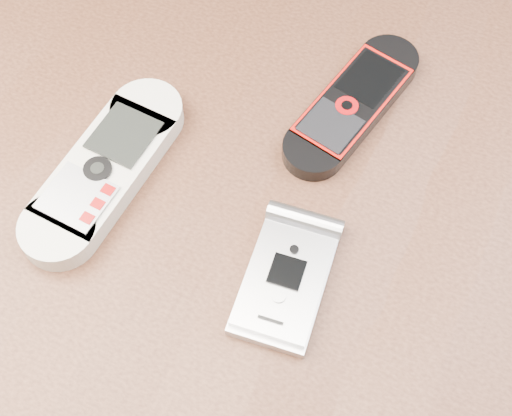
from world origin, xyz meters
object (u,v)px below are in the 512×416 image
object	(u,v)px
table	(251,271)
nokia_white	(105,169)
motorola_razr	(285,280)
nokia_black_red	(352,104)

from	to	relation	value
table	nokia_white	distance (m)	0.16
motorola_razr	nokia_black_red	bearing A→B (deg)	87.71
table	nokia_black_red	world-z (taller)	nokia_black_red
nokia_white	motorola_razr	distance (m)	0.16
nokia_black_red	table	bearing A→B (deg)	-94.10
nokia_black_red	motorola_razr	size ratio (longest dim) A/B	1.46
motorola_razr	nokia_white	bearing A→B (deg)	164.46
table	motorola_razr	xyz separation A→B (m)	(0.05, -0.04, 0.11)
motorola_razr	table	bearing A→B (deg)	131.50
nokia_black_red	nokia_white	bearing A→B (deg)	-125.05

